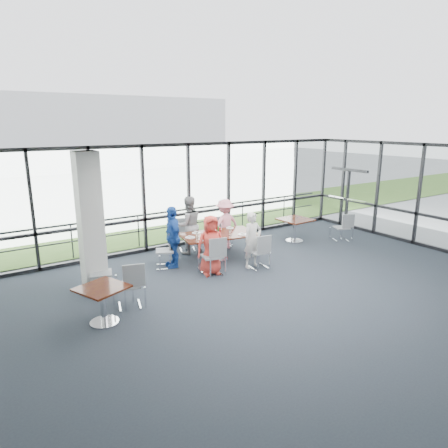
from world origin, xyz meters
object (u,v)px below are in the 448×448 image
chair_main_fr (223,232)px  structural_column (90,223)px  diner_near_right (253,240)px  diner_end (173,237)px  chair_spare_la (129,285)px  chair_main_end (165,251)px  chair_main_nl (212,256)px  chair_main_nr (259,252)px  diner_near_left (211,245)px  diner_far_left (188,225)px  side_table_left (102,293)px  side_table_right (295,222)px  chair_spare_r (342,228)px  chair_main_fl (187,235)px  main_table (218,238)px  diner_far_right (225,224)px  chair_spare_lb (101,273)px

chair_main_fr → structural_column: bearing=23.9°
diner_near_right → chair_main_fr: bearing=78.3°
diner_end → chair_spare_la: (-1.87, -1.70, -0.35)m
chair_main_fr → chair_main_end: bearing=26.9°
chair_main_nl → chair_main_nr: (1.29, -0.27, -0.04)m
diner_near_left → diner_near_right: diner_near_left is taller
diner_far_left → side_table_left: bearing=47.6°
side_table_right → chair_spare_r: chair_spare_r is taller
chair_main_end → chair_main_fl: bearing=153.8°
main_table → diner_far_right: size_ratio=1.46×
diner_far_left → chair_main_fr: 1.31m
diner_far_left → chair_main_nr: 2.37m
structural_column → diner_near_right: structural_column is taller
structural_column → chair_spare_lb: (0.05, -0.33, -1.12)m
diner_near_left → chair_spare_r: size_ratio=1.72×
chair_main_nr → chair_main_fl: 2.54m
main_table → chair_spare_la: chair_spare_la is taller
diner_end → chair_main_nl: (0.56, -1.09, -0.34)m
structural_column → chair_spare_la: 1.76m
structural_column → chair_main_fr: structural_column is taller
diner_near_left → chair_main_fr: diner_near_left is taller
main_table → diner_far_right: (0.72, 0.74, 0.14)m
diner_far_right → chair_spare_la: 4.54m
side_table_right → chair_main_nr: (-2.55, -1.32, -0.19)m
diner_far_left → diner_near_right: bearing=121.0°
structural_column → chair_spare_lb: size_ratio=3.32×
side_table_right → diner_near_left: 3.95m
chair_main_fl → chair_spare_r: chair_main_fl is taller
diner_near_left → chair_spare_lb: (-2.72, 0.32, -0.29)m
chair_main_nl → chair_main_end: (-0.78, 1.13, -0.02)m
side_table_left → chair_spare_la: (0.67, 0.42, -0.14)m
diner_near_right → diner_far_left: (-0.86, 1.98, 0.10)m
structural_column → chair_spare_la: bearing=-75.9°
diner_near_left → chair_spare_la: bearing=-150.0°
diner_far_right → chair_spare_r: diner_far_right is taller
side_table_left → chair_main_nr: bearing=9.7°
chair_main_fr → chair_spare_r: chair_spare_r is taller
diner_far_right → chair_main_fl: bearing=-24.8°
diner_near_left → chair_main_nr: size_ratio=1.70×
structural_column → side_table_left: 2.02m
chair_main_fr → chair_spare_la: 4.73m
main_table → chair_main_fl: (-0.35, 1.20, -0.16)m
main_table → diner_far_right: bearing=55.6°
diner_end → chair_spare_lb: diner_end is taller
chair_spare_la → diner_near_right: bearing=22.9°
side_table_right → diner_near_left: (-3.83, -0.98, 0.12)m
side_table_right → chair_main_nr: 2.88m
diner_far_left → chair_spare_r: size_ratio=1.93×
diner_near_right → chair_main_nr: (0.10, -0.15, -0.30)m
diner_far_left → chair_main_nr: diner_far_left is taller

